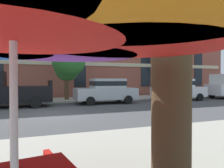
% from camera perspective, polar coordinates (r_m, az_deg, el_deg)
% --- Properties ---
extents(ground_plane, '(120.00, 120.00, 0.00)m').
position_cam_1_polar(ground_plane, '(10.94, -16.33, -7.83)').
color(ground_plane, '#424244').
extents(sidewalk_far, '(56.00, 3.60, 0.12)m').
position_cam_1_polar(sidewalk_far, '(17.67, -18.05, -4.23)').
color(sidewalk_far, '#B2ADA3').
rests_on(sidewalk_far, ground).
extents(apartment_building, '(41.78, 12.08, 16.00)m').
position_cam_1_polar(apartment_building, '(26.54, -19.04, 14.81)').
color(apartment_building, '#934C3D').
rests_on(apartment_building, ground).
extents(pickup_black, '(5.10, 2.12, 2.20)m').
position_cam_1_polar(pickup_black, '(14.58, -26.82, -1.62)').
color(pickup_black, black).
rests_on(pickup_black, ground).
extents(sedan_silver, '(4.40, 1.98, 1.78)m').
position_cam_1_polar(sedan_silver, '(15.36, -1.49, -1.65)').
color(sedan_silver, '#A8AAB2').
rests_on(sedan_silver, ground).
extents(sedan_white, '(4.40, 1.98, 1.78)m').
position_cam_1_polar(sedan_white, '(18.38, 17.16, -1.24)').
color(sedan_white, silver).
rests_on(sedan_white, ground).
extents(street_tree_middle, '(2.64, 2.81, 4.54)m').
position_cam_1_polar(street_tree_middle, '(17.50, -11.65, 5.20)').
color(street_tree_middle, '#4C3823').
rests_on(street_tree_middle, ground).
extents(street_tree_right, '(2.96, 2.64, 4.87)m').
position_cam_1_polar(street_tree_right, '(22.61, 17.02, 5.64)').
color(street_tree_right, '#4C3823').
rests_on(street_tree_right, ground).
extents(patio_umbrella, '(3.81, 3.54, 2.57)m').
position_cam_1_polar(patio_umbrella, '(1.87, -24.85, 18.15)').
color(patio_umbrella, silver).
rests_on(patio_umbrella, ground).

